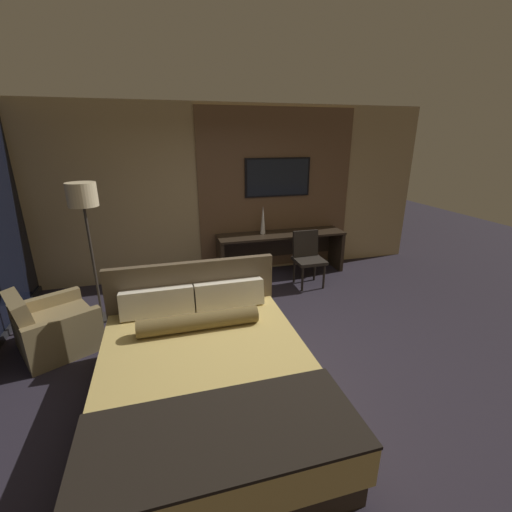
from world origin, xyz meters
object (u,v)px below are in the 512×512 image
Objects in this scene: desk_chair at (307,254)px; armchair_by_window at (54,329)px; floor_lamp at (84,207)px; desk at (280,245)px; bed at (207,378)px; vase_tall at (263,220)px; tv at (278,177)px.

armchair_by_window is (-3.48, -0.93, -0.26)m from desk_chair.
floor_lamp reaches higher than desk_chair.
desk is 2.10× the size of armchair_by_window.
armchair_by_window is (-1.54, 1.36, -0.05)m from bed.
desk_chair is 0.95m from vase_tall.
desk_chair is at bearing 6.63° from floor_lamp.
desk_chair is 3.26m from floor_lamp.
armchair_by_window reaches higher than desk.
vase_tall reaches higher than armchair_by_window.
desk is at bearing 59.67° from bed.
floor_lamp is at bearing -62.51° from armchair_by_window.
desk is 0.55m from vase_tall.
vase_tall is (2.91, 1.55, 0.71)m from armchair_by_window.
desk_chair is at bearing -47.09° from vase_tall.
floor_lamp is at bearing -161.47° from desk.
bed is at bearing -159.33° from armchair_by_window.
floor_lamp is at bearing -158.91° from vase_tall.
vase_tall reaches higher than desk_chair.
floor_lamp is (-3.08, -0.36, 0.99)m from desk_chair.
floor_lamp is (-1.14, 1.93, 1.21)m from bed.
tv is at bearing 107.47° from desk_chair.
bed is 1.26× the size of floor_lamp.
tv is at bearing 90.00° from desk.
tv is at bearing -89.59° from armchair_by_window.
armchair_by_window is at bearing -165.09° from desk_chair.
floor_lamp is at bearing -157.69° from tv.
bed is 3.28m from vase_tall.
floor_lamp is at bearing 120.52° from bed.
tv reaches higher than vase_tall.
desk is 4.61× the size of vase_tall.
armchair_by_window is (-3.22, -1.52, -0.26)m from desk.
tv reaches higher than floor_lamp.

